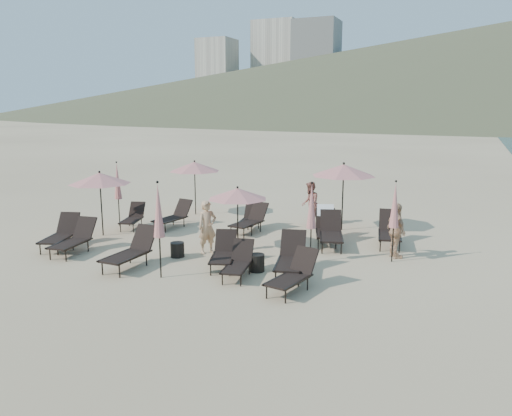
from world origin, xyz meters
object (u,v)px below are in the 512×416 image
at_px(lounger_6, 133,217).
at_px(umbrella_open_2, 195,167).
at_px(lounger_5, 293,274).
at_px(umbrella_closed_3, 312,207).
at_px(lounger_1, 74,238).
at_px(lounger_4, 224,252).
at_px(lounger_8, 250,220).
at_px(lounger_11, 326,226).
at_px(lounger_13, 291,257).
at_px(umbrella_closed_2, 117,181).
at_px(side_table_1, 257,263).
at_px(beachgoer_c, 396,231).
at_px(umbrella_closed_1, 395,205).
at_px(beachgoer_a, 207,227).
at_px(umbrella_open_0, 100,178).
at_px(umbrella_closed_0, 158,211).
at_px(lounger_10, 331,231).
at_px(lounger_12, 390,230).
at_px(lounger_3, 238,262).
at_px(lounger_9, 250,218).
at_px(lounger_0, 61,233).
at_px(umbrella_open_3, 344,170).
at_px(lounger_2, 131,250).
at_px(umbrella_open_1, 238,194).
at_px(lounger_7, 174,215).
at_px(side_table_0, 177,250).
at_px(beachgoer_b, 310,203).

bearing_deg(lounger_6, umbrella_open_2, 54.42).
xyz_separation_m(lounger_5, umbrella_closed_3, (-0.31, 2.42, 1.19)).
bearing_deg(lounger_1, lounger_4, -0.02).
bearing_deg(umbrella_closed_3, lounger_8, 140.16).
xyz_separation_m(lounger_11, lounger_13, (0.05, -3.68, -0.05)).
distance_m(lounger_11, umbrella_closed_2, 7.85).
bearing_deg(side_table_1, beachgoer_c, 40.23).
xyz_separation_m(lounger_6, umbrella_open_2, (0.94, 2.98, 1.60)).
bearing_deg(umbrella_closed_1, beachgoer_a, -166.34).
height_order(lounger_5, side_table_1, lounger_5).
bearing_deg(lounger_6, umbrella_open_0, -119.32).
relative_size(lounger_5, umbrella_open_0, 0.77).
height_order(umbrella_closed_0, side_table_1, umbrella_closed_0).
bearing_deg(lounger_10, lounger_6, 166.41).
height_order(lounger_5, lounger_13, lounger_13).
bearing_deg(beachgoer_a, lounger_12, -20.98).
bearing_deg(lounger_13, lounger_3, -163.47).
distance_m(lounger_5, lounger_9, 6.28).
bearing_deg(umbrella_open_2, lounger_3, -52.08).
height_order(lounger_10, lounger_13, lounger_10).
relative_size(umbrella_closed_1, side_table_1, 5.01).
xyz_separation_m(lounger_10, lounger_13, (-0.27, -3.13, -0.00)).
height_order(umbrella_open_0, umbrella_open_2, umbrella_open_0).
bearing_deg(lounger_11, umbrella_open_2, 143.53).
distance_m(lounger_8, umbrella_closed_2, 5.16).
relative_size(lounger_0, umbrella_open_3, 0.76).
height_order(lounger_2, side_table_1, lounger_2).
bearing_deg(lounger_6, umbrella_closed_2, 165.57).
height_order(lounger_3, umbrella_closed_3, umbrella_closed_3).
height_order(lounger_10, umbrella_open_3, umbrella_open_3).
bearing_deg(lounger_9, lounger_5, -66.21).
xyz_separation_m(lounger_11, umbrella_open_1, (-2.26, -2.07, 1.25)).
distance_m(lounger_4, lounger_13, 1.95).
distance_m(lounger_0, lounger_11, 8.56).
bearing_deg(lounger_7, umbrella_open_0, -121.15).
bearing_deg(lounger_9, lounger_0, -145.27).
bearing_deg(lounger_2, lounger_12, 41.38).
distance_m(umbrella_closed_2, side_table_0, 5.03).
xyz_separation_m(lounger_5, umbrella_closed_2, (-8.21, 3.84, 1.26)).
bearing_deg(umbrella_closed_1, umbrella_open_2, 157.72).
xyz_separation_m(lounger_2, lounger_13, (4.30, 1.14, -0.00)).
relative_size(lounger_8, lounger_10, 0.92).
relative_size(umbrella_open_2, beachgoer_c, 1.38).
distance_m(lounger_6, lounger_7, 1.51).
distance_m(lounger_9, beachgoer_b, 2.45).
height_order(umbrella_closed_3, beachgoer_c, umbrella_closed_3).
bearing_deg(lounger_10, lounger_8, 151.28).
bearing_deg(umbrella_open_1, side_table_1, -51.05).
relative_size(lounger_11, umbrella_open_3, 0.77).
bearing_deg(lounger_3, side_table_0, 148.93).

